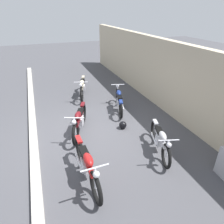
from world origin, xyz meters
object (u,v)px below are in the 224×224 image
Objects in this scene: motorcycle_silver at (160,140)px; motorcycle_blue at (119,100)px; motorcycle_red at (87,165)px; motorcycle_cream at (82,87)px; motorcycle_maroon at (79,121)px; helmet at (123,125)px.

motorcycle_blue is at bearing -161.75° from motorcycle_silver.
motorcycle_red is at bearing -65.18° from motorcycle_silver.
motorcycle_cream reaches higher than motorcycle_silver.
motorcycle_maroon reaches higher than motorcycle_blue.
motorcycle_maroon is (-2.17, 0.30, -0.01)m from motorcycle_red.
motorcycle_red is at bearing -43.08° from helmet.
motorcycle_silver is 0.94× the size of motorcycle_maroon.
motorcycle_cream reaches higher than helmet.
motorcycle_blue is 0.99× the size of motorcycle_maroon.
motorcycle_maroon is (-1.87, -1.94, 0.04)m from motorcycle_silver.
motorcycle_maroon is at bearing -100.94° from helmet.
motorcycle_cream is at bearing -172.06° from motorcycle_maroon.
motorcycle_cream reaches higher than motorcycle_blue.
helmet is 0.13× the size of motorcycle_maroon.
motorcycle_cream is (-3.33, -0.63, 0.33)m from helmet.
motorcycle_blue is at bearing 45.55° from motorcycle_cream.
motorcycle_red reaches higher than motorcycle_blue.
helmet is at bearing 135.55° from motorcycle_red.
motorcycle_blue reaches higher than helmet.
motorcycle_cream is (-3.04, 0.83, 0.01)m from motorcycle_maroon.
helmet is 3.40m from motorcycle_cream.
motorcycle_cream is (-4.92, -1.11, 0.05)m from motorcycle_silver.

